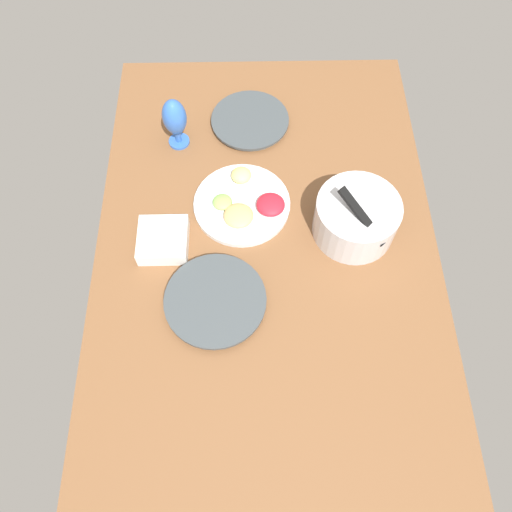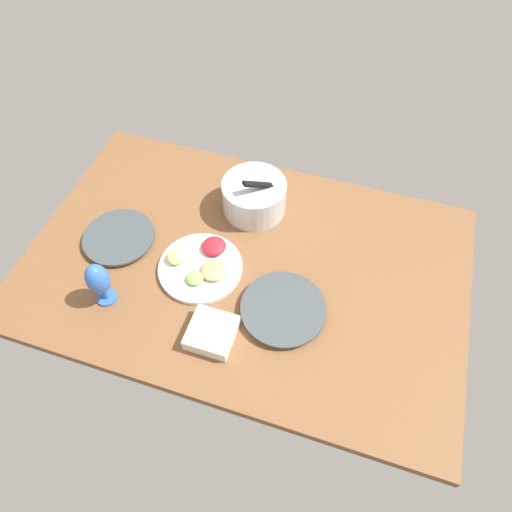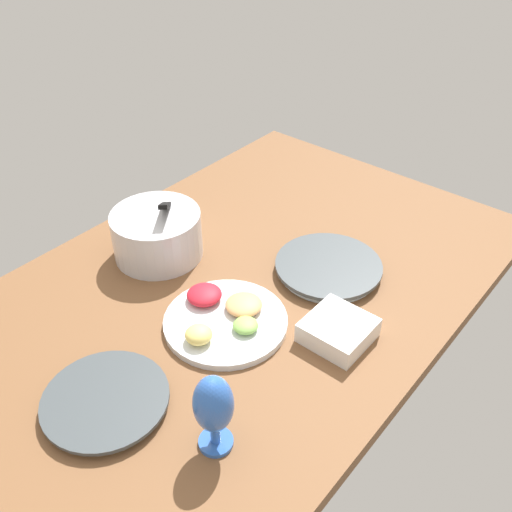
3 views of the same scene
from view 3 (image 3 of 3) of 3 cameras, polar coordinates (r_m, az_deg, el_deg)
ground_plane at (r=156.71cm, az=-1.44°, el=-3.24°), size 160.00×104.00×4.00cm
dinner_plate_left at (r=129.94cm, az=-14.56°, el=-13.66°), size 27.00×27.00×2.44cm
dinner_plate_right at (r=159.35cm, az=7.13°, el=-1.14°), size 29.19×29.19×2.90cm
mixing_bowl at (r=163.78cm, az=-9.72°, el=2.26°), size 24.96×24.96×19.59cm
fruit_platter at (r=142.97cm, az=-3.15°, el=-6.12°), size 30.52×30.52×5.60cm
hurricane_glass_blue at (r=112.53cm, az=-4.20°, el=-14.59°), size 7.90×7.90×18.96cm
square_bowl_white at (r=139.47cm, az=8.09°, el=-7.15°), size 14.78×14.78×5.29cm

